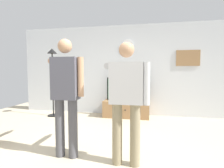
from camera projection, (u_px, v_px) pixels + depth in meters
The scene contains 9 objects.
ground_plane at pixel (92, 160), 2.62m from camera, with size 8.40×8.40×0.00m, color beige.
back_wall at pixel (121, 70), 5.41m from camera, with size 6.40×0.10×2.70m, color silver.
tv_stand at pixel (126, 109), 5.10m from camera, with size 1.30×0.57×0.47m.
television at pixel (127, 89), 5.11m from camera, with size 1.15×0.07×0.66m.
wall_clock at pixel (128, 45), 5.25m from camera, with size 0.33×0.33×0.03m, color white.
framed_picture at pixel (188, 58), 4.96m from camera, with size 0.64×0.04×0.44m, color #997047.
floor_lamp at pixel (52, 68), 5.14m from camera, with size 0.32×0.32×1.98m.
person_standing_nearer_lamp at pixel (66, 91), 2.67m from camera, with size 0.57×0.78×1.79m.
person_standing_nearer_couch at pixel (126, 96), 2.44m from camera, with size 0.63×0.78×1.71m.
Camera 1 is at (0.78, -2.42, 1.31)m, focal length 28.32 mm.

